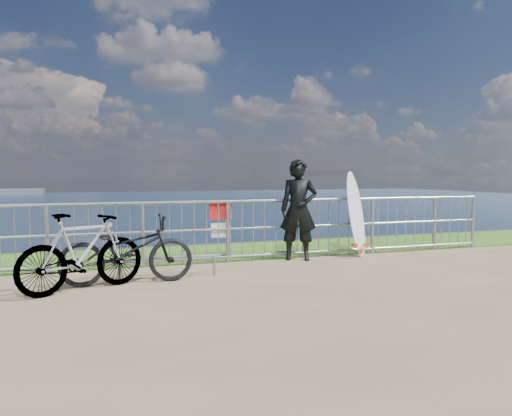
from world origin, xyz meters
name	(u,v)px	position (x,y,z in m)	size (l,w,h in m)	color
grass_strip	(237,251)	(0.00, 2.70, 0.01)	(120.00, 120.00, 0.00)	#3B731F
railing	(254,229)	(0.01, 1.60, 0.58)	(10.06, 0.10, 1.13)	gray
surfer	(299,210)	(0.81, 1.42, 0.93)	(0.68, 0.45, 1.86)	black
surfboard	(356,217)	(2.04, 1.44, 0.76)	(0.55, 0.52, 1.66)	silver
bicycle_near	(127,250)	(-2.36, 0.37, 0.50)	(0.66, 1.90, 1.00)	black
bicycle_far	(82,252)	(-2.97, 0.11, 0.54)	(0.51, 1.79, 1.08)	black
bike_rack	(168,260)	(-1.74, 0.55, 0.28)	(1.64, 0.05, 0.34)	gray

